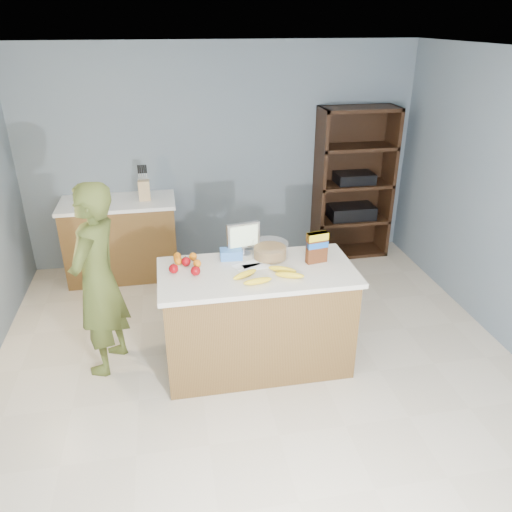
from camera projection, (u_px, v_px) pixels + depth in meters
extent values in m
cube|color=beige|center=(264.00, 385.00, 4.06)|extent=(4.50, 5.00, 0.02)
cube|color=slate|center=(222.00, 157.00, 5.74)|extent=(4.50, 0.02, 2.50)
cube|color=white|center=(267.00, 55.00, 2.98)|extent=(4.50, 5.00, 0.02)
cube|color=brown|center=(257.00, 320.00, 4.14)|extent=(1.50, 0.70, 0.86)
cube|color=silver|center=(257.00, 272.00, 3.95)|extent=(1.56, 0.76, 0.04)
cube|color=black|center=(257.00, 357.00, 4.31)|extent=(1.46, 0.66, 0.10)
cube|color=brown|center=(122.00, 240.00, 5.63)|extent=(1.20, 0.60, 0.86)
cube|color=white|center=(117.00, 203.00, 5.44)|extent=(1.24, 0.62, 0.04)
cube|color=black|center=(348.00, 180.00, 6.13)|extent=(0.90, 0.04, 1.80)
cube|color=black|center=(319.00, 186.00, 5.90)|extent=(0.04, 0.40, 1.80)
cube|color=black|center=(387.00, 182.00, 6.04)|extent=(0.04, 0.40, 1.80)
cube|color=black|center=(348.00, 251.00, 6.35)|extent=(0.90, 0.40, 0.04)
cube|color=black|center=(350.00, 219.00, 6.16)|extent=(0.90, 0.40, 0.04)
cube|color=black|center=(354.00, 184.00, 5.97)|extent=(0.90, 0.40, 0.04)
cube|color=black|center=(357.00, 147.00, 5.77)|extent=(0.90, 0.40, 0.04)
cube|color=black|center=(360.00, 109.00, 5.59)|extent=(0.90, 0.40, 0.04)
cube|color=black|center=(351.00, 212.00, 6.12)|extent=(0.55, 0.32, 0.16)
cube|color=black|center=(354.00, 178.00, 5.93)|extent=(0.45, 0.30, 0.12)
imported|color=#454F1F|center=(98.00, 281.00, 3.97)|extent=(0.58, 0.69, 1.63)
cube|color=tan|center=(144.00, 190.00, 5.41)|extent=(0.12, 0.10, 0.22)
cylinder|color=black|center=(139.00, 177.00, 5.34)|extent=(0.02, 0.02, 0.09)
cylinder|color=black|center=(141.00, 176.00, 5.34)|extent=(0.02, 0.02, 0.09)
cylinder|color=black|center=(143.00, 176.00, 5.34)|extent=(0.02, 0.02, 0.09)
cylinder|color=black|center=(145.00, 176.00, 5.35)|extent=(0.02, 0.02, 0.09)
cylinder|color=black|center=(147.00, 176.00, 5.35)|extent=(0.02, 0.02, 0.09)
cube|color=white|center=(246.00, 265.00, 4.02)|extent=(0.25, 0.19, 0.00)
cube|color=white|center=(257.00, 266.00, 4.00)|extent=(0.23, 0.13, 0.00)
ellipsoid|color=yellow|center=(245.00, 274.00, 3.82)|extent=(0.22, 0.16, 0.05)
ellipsoid|color=yellow|center=(258.00, 281.00, 3.72)|extent=(0.23, 0.09, 0.05)
ellipsoid|color=yellow|center=(282.00, 269.00, 3.90)|extent=(0.22, 0.15, 0.05)
ellipsoid|color=yellow|center=(290.00, 275.00, 3.81)|extent=(0.23, 0.13, 0.05)
sphere|color=maroon|center=(186.00, 262.00, 3.99)|extent=(0.08, 0.08, 0.08)
sphere|color=maroon|center=(196.00, 271.00, 3.85)|extent=(0.08, 0.08, 0.08)
sphere|color=maroon|center=(174.00, 269.00, 3.88)|extent=(0.08, 0.08, 0.08)
sphere|color=orange|center=(178.00, 261.00, 4.02)|extent=(0.06, 0.06, 0.06)
sphere|color=orange|center=(177.00, 256.00, 4.09)|extent=(0.06, 0.06, 0.06)
sphere|color=orange|center=(197.00, 263.00, 3.97)|extent=(0.06, 0.06, 0.06)
sphere|color=orange|center=(193.00, 256.00, 4.09)|extent=(0.06, 0.06, 0.06)
sphere|color=orange|center=(178.00, 259.00, 4.05)|extent=(0.06, 0.06, 0.06)
cube|color=blue|center=(231.00, 254.00, 4.12)|extent=(0.19, 0.13, 0.08)
cylinder|color=#267219|center=(270.00, 252.00, 4.13)|extent=(0.27, 0.27, 0.09)
cylinder|color=white|center=(270.00, 250.00, 4.13)|extent=(0.30, 0.30, 0.13)
cylinder|color=silver|center=(244.00, 254.00, 4.20)|extent=(0.12, 0.12, 0.01)
cylinder|color=silver|center=(244.00, 250.00, 4.19)|extent=(0.02, 0.02, 0.05)
cube|color=silver|center=(243.00, 235.00, 4.13)|extent=(0.28, 0.09, 0.22)
cube|color=yellow|center=(244.00, 236.00, 4.11)|extent=(0.24, 0.05, 0.18)
cube|color=#592B14|center=(317.00, 248.00, 4.02)|extent=(0.18, 0.09, 0.26)
cube|color=yellow|center=(318.00, 236.00, 3.97)|extent=(0.18, 0.09, 0.06)
cube|color=blue|center=(317.00, 244.00, 4.00)|extent=(0.18, 0.09, 0.05)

